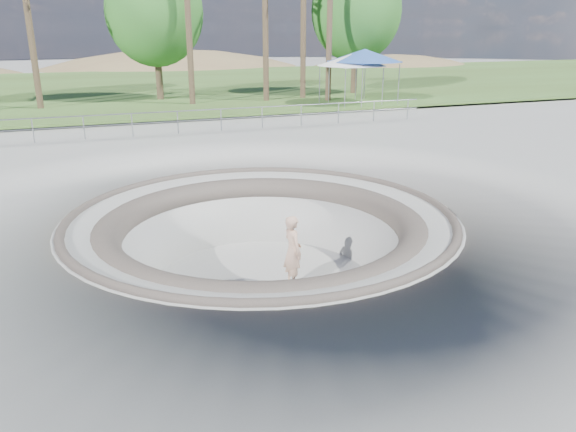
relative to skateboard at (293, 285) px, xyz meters
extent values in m
plane|color=#979692|center=(-0.63, 0.68, 1.83)|extent=(180.00, 180.00, 0.00)
torus|color=#979692|center=(-0.63, 0.68, -0.17)|extent=(14.00, 14.00, 4.00)
cylinder|color=#979692|center=(-0.63, 0.68, -0.12)|extent=(6.60, 6.60, 0.10)
torus|color=#534942|center=(-0.63, 0.68, 1.81)|extent=(10.24, 10.24, 0.24)
torus|color=#534942|center=(-0.63, 0.68, 1.38)|extent=(8.91, 8.91, 0.81)
cube|color=#3D5622|center=(-0.63, 34.68, 2.05)|extent=(180.00, 36.00, 0.12)
ellipsoid|color=brown|center=(7.37, 60.68, -6.04)|extent=(61.60, 44.00, 28.60)
ellipsoid|color=brown|center=(34.37, 52.68, -3.53)|extent=(42.00, 30.00, 19.50)
cylinder|color=gray|center=(-0.63, 12.68, 3.00)|extent=(25.00, 0.05, 0.05)
cylinder|color=gray|center=(-0.63, 12.68, 2.55)|extent=(25.00, 0.05, 0.05)
cube|color=olive|center=(0.00, 0.00, 0.01)|extent=(0.91, 0.46, 0.02)
cylinder|color=#A3A2A7|center=(0.00, 0.00, -0.03)|extent=(0.08, 0.19, 0.04)
cylinder|color=#A3A2A7|center=(0.00, 0.00, -0.03)|extent=(0.08, 0.19, 0.04)
cylinder|color=beige|center=(0.00, 0.00, -0.04)|extent=(0.07, 0.05, 0.07)
cylinder|color=beige|center=(0.00, 0.00, -0.04)|extent=(0.07, 0.05, 0.07)
cylinder|color=beige|center=(0.00, 0.00, -0.04)|extent=(0.07, 0.05, 0.07)
cylinder|color=beige|center=(0.00, 0.00, -0.04)|extent=(0.07, 0.05, 0.07)
imported|color=tan|center=(0.00, 0.00, 0.99)|extent=(0.52, 0.74, 1.94)
cylinder|color=gray|center=(9.69, 17.31, 3.19)|extent=(0.06, 0.06, 2.17)
cylinder|color=gray|center=(12.44, 17.31, 3.19)|extent=(0.06, 0.06, 2.17)
cylinder|color=gray|center=(9.69, 20.06, 3.19)|extent=(0.06, 0.06, 2.17)
cylinder|color=gray|center=(12.44, 20.06, 3.19)|extent=(0.06, 0.06, 2.17)
cube|color=white|center=(11.06, 18.68, 4.37)|extent=(3.36, 3.36, 0.08)
cone|color=white|center=(11.06, 18.68, 4.72)|extent=(5.78, 5.78, 0.69)
cylinder|color=gray|center=(10.43, 17.18, 3.29)|extent=(0.06, 0.06, 2.37)
cylinder|color=gray|center=(13.44, 17.18, 3.29)|extent=(0.06, 0.06, 2.37)
cylinder|color=gray|center=(10.43, 20.19, 3.29)|extent=(0.06, 0.06, 2.37)
cylinder|color=gray|center=(13.44, 20.19, 3.29)|extent=(0.06, 0.06, 2.37)
cube|color=#2D52A2|center=(11.94, 18.68, 4.59)|extent=(3.95, 3.95, 0.08)
cone|color=#2D52A2|center=(11.94, 18.68, 4.96)|extent=(6.18, 6.18, 0.75)
cylinder|color=brown|center=(-6.72, 23.14, 5.88)|extent=(0.36, 0.36, 7.76)
cylinder|color=brown|center=(1.94, 21.98, 8.02)|extent=(0.36, 0.36, 12.05)
cylinder|color=brown|center=(6.73, 22.01, 6.58)|extent=(0.36, 0.36, 9.16)
cylinder|color=brown|center=(10.48, 20.70, 7.17)|extent=(0.36, 0.36, 10.35)
cylinder|color=brown|center=(9.51, 22.61, 7.42)|extent=(0.36, 0.36, 10.84)
cylinder|color=brown|center=(0.48, 25.17, 4.54)|extent=(0.44, 0.44, 5.09)
ellipsoid|color=#336924|center=(0.48, 25.17, 7.45)|extent=(6.08, 5.53, 6.64)
cylinder|color=brown|center=(14.02, 24.01, 4.64)|extent=(0.44, 0.44, 5.29)
ellipsoid|color=#336924|center=(14.02, 24.01, 7.66)|extent=(6.32, 5.74, 6.89)
camera|label=1|loc=(-4.96, -12.70, 6.53)|focal=35.00mm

